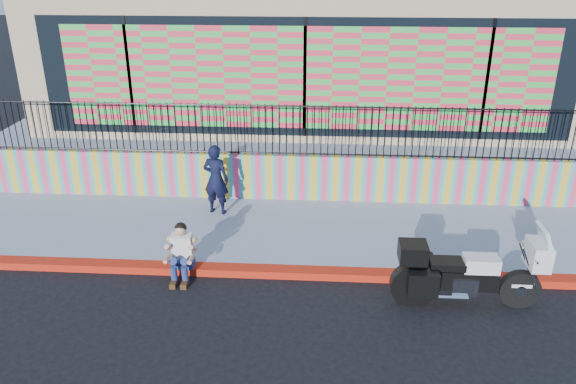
{
  "coord_description": "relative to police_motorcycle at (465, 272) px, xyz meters",
  "views": [
    {
      "loc": [
        0.45,
        -9.04,
        5.61
      ],
      "look_at": [
        -0.21,
        1.2,
        1.19
      ],
      "focal_mm": 35.0,
      "sensor_mm": 36.0,
      "label": 1
    }
  ],
  "objects": [
    {
      "name": "police_motorcycle",
      "position": [
        0.0,
        0.0,
        0.0
      ],
      "size": [
        2.48,
        0.82,
        1.55
      ],
      "color": "black",
      "rests_on": "ground"
    },
    {
      "name": "ground",
      "position": [
        -2.9,
        0.74,
        -0.65
      ],
      "size": [
        90.0,
        90.0,
        0.0
      ],
      "primitive_type": "plane",
      "color": "black",
      "rests_on": "ground"
    },
    {
      "name": "metal_fence",
      "position": [
        -2.9,
        3.99,
        1.2
      ],
      "size": [
        15.8,
        0.04,
        1.2
      ],
      "primitive_type": null,
      "color": "black",
      "rests_on": "mural_wall"
    },
    {
      "name": "police_officer",
      "position": [
        -4.79,
        3.11,
        0.31
      ],
      "size": [
        0.66,
        0.51,
        1.61
      ],
      "primitive_type": "imported",
      "rotation": [
        0.0,
        0.0,
        2.9
      ],
      "color": "black",
      "rests_on": "sidewalk"
    },
    {
      "name": "elevated_platform",
      "position": [
        -2.9,
        9.09,
        -0.02
      ],
      "size": [
        16.0,
        10.0,
        1.25
      ],
      "primitive_type": "cube",
      "color": "gray",
      "rests_on": "ground"
    },
    {
      "name": "sidewalk",
      "position": [
        -2.9,
        2.39,
        -0.57
      ],
      "size": [
        16.0,
        3.0,
        0.15
      ],
      "primitive_type": "cube",
      "color": "gray",
      "rests_on": "ground"
    },
    {
      "name": "mural_wall",
      "position": [
        -2.9,
        3.99,
        0.05
      ],
      "size": [
        16.0,
        0.2,
        1.1
      ],
      "primitive_type": "cube",
      "color": "#E13B69",
      "rests_on": "sidewalk"
    },
    {
      "name": "seated_man",
      "position": [
        -4.98,
        0.51,
        -0.2
      ],
      "size": [
        0.54,
        0.71,
        1.06
      ],
      "color": "navy",
      "rests_on": "ground"
    },
    {
      "name": "red_curb",
      "position": [
        -2.9,
        0.74,
        -0.57
      ],
      "size": [
        16.0,
        0.3,
        0.15
      ],
      "primitive_type": "cube",
      "color": "#B30F0C",
      "rests_on": "ground"
    },
    {
      "name": "storefront_building",
      "position": [
        -2.9,
        8.87,
        2.6
      ],
      "size": [
        14.0,
        8.06,
        4.0
      ],
      "color": "tan",
      "rests_on": "elevated_platform"
    }
  ]
}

